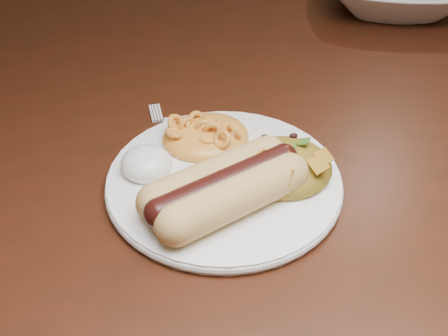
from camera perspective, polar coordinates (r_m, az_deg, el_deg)
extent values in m
cube|color=#3D160B|center=(0.70, 3.36, 7.48)|extent=(1.60, 0.90, 0.04)
cylinder|color=white|center=(0.52, 0.00, -1.35)|extent=(0.29, 0.29, 0.01)
cylinder|color=#F9D67B|center=(0.47, 0.57, -3.35)|extent=(0.13, 0.08, 0.04)
cylinder|color=#F9D67B|center=(0.49, -0.31, -0.88)|extent=(0.13, 0.08, 0.04)
cylinder|color=#3E120D|center=(0.48, 0.12, -1.72)|extent=(0.14, 0.07, 0.03)
ellipsoid|color=#F3C649|center=(0.56, -2.03, 4.58)|extent=(0.12, 0.11, 0.04)
ellipsoid|color=white|center=(0.52, -8.54, 1.13)|extent=(0.06, 0.06, 0.03)
ellipsoid|color=#BC3E0A|center=(0.52, 6.59, 0.61)|extent=(0.10, 0.09, 0.04)
cube|color=white|center=(0.58, -6.61, 2.56)|extent=(0.07, 0.15, 0.00)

